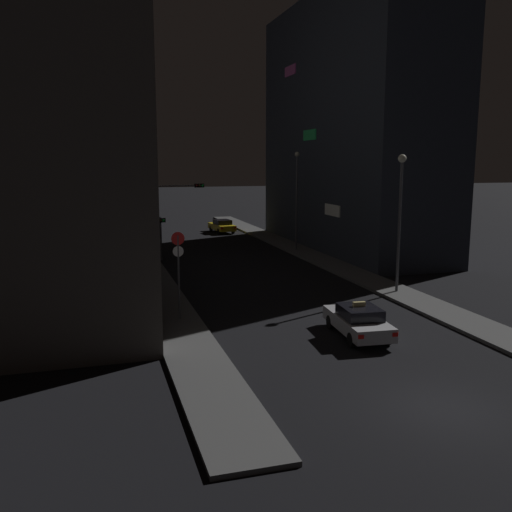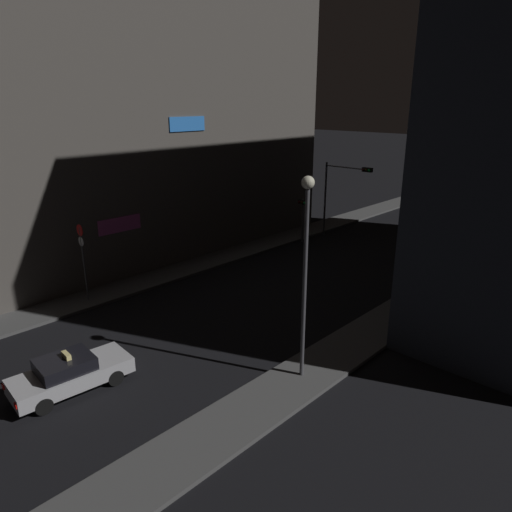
{
  "view_description": "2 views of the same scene",
  "coord_description": "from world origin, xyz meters",
  "px_view_note": "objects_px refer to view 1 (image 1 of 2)",
  "views": [
    {
      "loc": [
        -10.46,
        -14.36,
        7.83
      ],
      "look_at": [
        -0.99,
        17.55,
        2.09
      ],
      "focal_mm": 39.12,
      "sensor_mm": 36.0,
      "label": 1
    },
    {
      "loc": [
        16.79,
        0.87,
        10.68
      ],
      "look_at": [
        0.04,
        18.5,
        2.63
      ],
      "focal_mm": 33.23,
      "sensor_mm": 36.0,
      "label": 2
    }
  ],
  "objects_px": {
    "taxi": "(358,321)",
    "street_lamp_near_block": "(400,203)",
    "traffic_light_overhead": "(174,203)",
    "traffic_light_left_kerb": "(161,229)",
    "sign_pole_left": "(179,267)",
    "far_car": "(222,226)",
    "street_lamp_far_block": "(297,191)"
  },
  "relations": [
    {
      "from": "far_car",
      "to": "street_lamp_near_block",
      "type": "height_order",
      "value": "street_lamp_near_block"
    },
    {
      "from": "traffic_light_overhead",
      "to": "traffic_light_left_kerb",
      "type": "bearing_deg",
      "value": -117.0
    },
    {
      "from": "street_lamp_far_block",
      "to": "sign_pole_left",
      "type": "bearing_deg",
      "value": -125.19
    },
    {
      "from": "sign_pole_left",
      "to": "street_lamp_near_block",
      "type": "relative_size",
      "value": 0.54
    },
    {
      "from": "taxi",
      "to": "traffic_light_left_kerb",
      "type": "relative_size",
      "value": 1.34
    },
    {
      "from": "far_car",
      "to": "traffic_light_overhead",
      "type": "distance_m",
      "value": 14.79
    },
    {
      "from": "taxi",
      "to": "street_lamp_near_block",
      "type": "height_order",
      "value": "street_lamp_near_block"
    },
    {
      "from": "taxi",
      "to": "street_lamp_near_block",
      "type": "bearing_deg",
      "value": 48.69
    },
    {
      "from": "traffic_light_overhead",
      "to": "street_lamp_near_block",
      "type": "distance_m",
      "value": 20.98
    },
    {
      "from": "traffic_light_left_kerb",
      "to": "street_lamp_far_block",
      "type": "distance_m",
      "value": 12.08
    },
    {
      "from": "sign_pole_left",
      "to": "street_lamp_far_block",
      "type": "bearing_deg",
      "value": 54.81
    },
    {
      "from": "far_car",
      "to": "street_lamp_near_block",
      "type": "distance_m",
      "value": 31.2
    },
    {
      "from": "street_lamp_near_block",
      "to": "street_lamp_far_block",
      "type": "bearing_deg",
      "value": 90.97
    },
    {
      "from": "taxi",
      "to": "street_lamp_near_block",
      "type": "xyz_separation_m",
      "value": [
        5.93,
        6.74,
        4.64
      ]
    },
    {
      "from": "sign_pole_left",
      "to": "traffic_light_left_kerb",
      "type": "bearing_deg",
      "value": 85.88
    },
    {
      "from": "traffic_light_overhead",
      "to": "sign_pole_left",
      "type": "relative_size",
      "value": 1.39
    },
    {
      "from": "taxi",
      "to": "traffic_light_left_kerb",
      "type": "bearing_deg",
      "value": 105.44
    },
    {
      "from": "traffic_light_overhead",
      "to": "street_lamp_near_block",
      "type": "xyz_separation_m",
      "value": [
        10.52,
        -18.12,
        1.12
      ]
    },
    {
      "from": "traffic_light_overhead",
      "to": "taxi",
      "type": "bearing_deg",
      "value": -79.54
    },
    {
      "from": "street_lamp_near_block",
      "to": "street_lamp_far_block",
      "type": "distance_m",
      "value": 16.2
    },
    {
      "from": "far_car",
      "to": "street_lamp_far_block",
      "type": "bearing_deg",
      "value": -77.45
    },
    {
      "from": "far_car",
      "to": "street_lamp_near_block",
      "type": "relative_size",
      "value": 0.58
    },
    {
      "from": "far_car",
      "to": "traffic_light_left_kerb",
      "type": "bearing_deg",
      "value": -118.86
    },
    {
      "from": "taxi",
      "to": "traffic_light_left_kerb",
      "type": "distance_m",
      "value": 22.86
    },
    {
      "from": "taxi",
      "to": "traffic_light_left_kerb",
      "type": "xyz_separation_m",
      "value": [
        -6.07,
        21.97,
        1.74
      ]
    },
    {
      "from": "traffic_light_overhead",
      "to": "street_lamp_near_block",
      "type": "relative_size",
      "value": 0.75
    },
    {
      "from": "taxi",
      "to": "street_lamp_near_block",
      "type": "relative_size",
      "value": 0.57
    },
    {
      "from": "traffic_light_overhead",
      "to": "street_lamp_near_block",
      "type": "height_order",
      "value": "street_lamp_near_block"
    },
    {
      "from": "traffic_light_left_kerb",
      "to": "sign_pole_left",
      "type": "bearing_deg",
      "value": -94.12
    },
    {
      "from": "traffic_light_overhead",
      "to": "street_lamp_near_block",
      "type": "bearing_deg",
      "value": -59.86
    },
    {
      "from": "traffic_light_left_kerb",
      "to": "street_lamp_near_block",
      "type": "distance_m",
      "value": 19.6
    },
    {
      "from": "street_lamp_near_block",
      "to": "far_car",
      "type": "bearing_deg",
      "value": 96.5
    }
  ]
}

